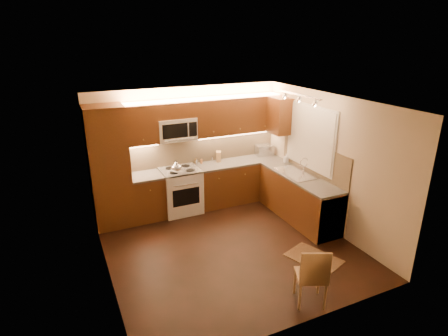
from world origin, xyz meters
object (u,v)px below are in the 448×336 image
microwave (176,129)px  kettle (176,167)px  toaster_oven (264,150)px  dining_chair (311,274)px  sink (296,170)px  stove (181,191)px  soap_bottle (286,158)px  knife_block (219,156)px

microwave → kettle: size_ratio=3.04×
toaster_oven → dining_chair: 3.85m
microwave → sink: microwave is taller
stove → microwave: microwave is taller
microwave → soap_bottle: microwave is taller
kettle → dining_chair: bearing=-71.4°
soap_bottle → kettle: bearing=-177.2°
microwave → knife_block: 1.17m
microwave → knife_block: (0.93, 0.06, -0.71)m
toaster_oven → soap_bottle: (0.15, -0.66, -0.02)m
knife_block → soap_bottle: (1.27, -0.67, -0.02)m
microwave → dining_chair: size_ratio=0.86×
knife_block → dining_chair: size_ratio=0.25×
soap_bottle → knife_block: bearing=162.9°
knife_block → microwave: bearing=-152.5°
sink → dining_chair: sink is taller
knife_block → toaster_oven: bearing=23.6°
kettle → soap_bottle: kettle is taller
sink → kettle: size_ratio=3.43×
soap_bottle → dining_chair: soap_bottle is taller
kettle → soap_bottle: size_ratio=1.35×
microwave → kettle: bearing=-112.5°
toaster_oven → dining_chair: bearing=-105.8°
kettle → dining_chair: size_ratio=0.28×
knife_block → soap_bottle: knife_block is taller
toaster_oven → microwave: bearing=-173.6°
stove → knife_block: size_ratio=4.23×
stove → toaster_oven: toaster_oven is taller
stove → soap_bottle: size_ratio=4.96×
toaster_oven → dining_chair: toaster_oven is taller
stove → soap_bottle: bearing=-12.3°
stove → dining_chair: 3.44m
microwave → stove: bearing=-90.0°
microwave → soap_bottle: size_ratio=4.09×
soap_bottle → dining_chair: size_ratio=0.21×
stove → kettle: bearing=-127.6°
kettle → dining_chair: 3.37m
kettle → knife_block: kettle is taller
sink → knife_block: knife_block is taller
sink → toaster_oven: toaster_oven is taller
sink → microwave: bearing=147.8°
sink → dining_chair: 2.66m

